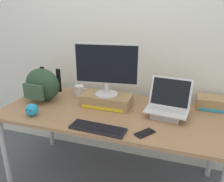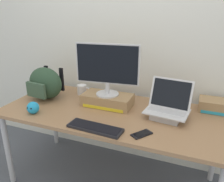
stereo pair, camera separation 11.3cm
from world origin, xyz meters
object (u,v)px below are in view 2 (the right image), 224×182
at_px(cell_phone, 142,134).
at_px(plush_toy, 33,108).
at_px(toner_box_cyan, 219,106).
at_px(coffee_mug, 82,90).
at_px(messenger_backpack, 45,83).
at_px(toner_box_yellow, 107,100).
at_px(desktop_monitor, 107,68).
at_px(external_keyboard, 95,128).
at_px(open_laptop, 167,110).

relative_size(cell_phone, plush_toy, 1.59).
relative_size(plush_toy, toner_box_cyan, 0.31).
bearing_deg(plush_toy, coffee_mug, 72.90).
xyz_separation_m(messenger_backpack, cell_phone, (1.03, -0.32, -0.14)).
bearing_deg(messenger_backpack, plush_toy, -65.72).
bearing_deg(toner_box_cyan, toner_box_yellow, -165.92).
height_order(desktop_monitor, cell_phone, desktop_monitor).
distance_m(toner_box_yellow, external_keyboard, 0.43).
bearing_deg(cell_phone, plush_toy, -144.34).
bearing_deg(coffee_mug, toner_box_yellow, -24.95).
bearing_deg(toner_box_yellow, messenger_backpack, -174.58).
height_order(desktop_monitor, plush_toy, desktop_monitor).
distance_m(messenger_backpack, plush_toy, 0.35).
xyz_separation_m(toner_box_yellow, coffee_mug, (-0.34, 0.16, -0.00)).
relative_size(open_laptop, coffee_mug, 2.67).
xyz_separation_m(open_laptop, external_keyboard, (-0.45, -0.38, -0.05)).
relative_size(open_laptop, messenger_backpack, 0.97).
bearing_deg(cell_phone, open_laptop, 106.11).
height_order(external_keyboard, cell_phone, external_keyboard).
height_order(toner_box_yellow, external_keyboard, toner_box_yellow).
height_order(messenger_backpack, plush_toy, messenger_backpack).
relative_size(external_keyboard, coffee_mug, 3.13).
bearing_deg(coffee_mug, desktop_monitor, -25.10).
bearing_deg(external_keyboard, toner_box_yellow, 104.02).
distance_m(toner_box_yellow, toner_box_cyan, 0.94).
distance_m(toner_box_yellow, coffee_mug, 0.38).
xyz_separation_m(desktop_monitor, cell_phone, (0.41, -0.37, -0.34)).
relative_size(open_laptop, plush_toy, 3.52).
bearing_deg(plush_toy, external_keyboard, -4.65).
bearing_deg(messenger_backpack, toner_box_cyan, 16.82).
bearing_deg(toner_box_yellow, cell_phone, -42.11).
xyz_separation_m(external_keyboard, coffee_mug, (-0.42, 0.58, 0.04)).
bearing_deg(toner_box_yellow, desktop_monitor, -80.91).
bearing_deg(external_keyboard, cell_phone, 11.64).
height_order(desktop_monitor, messenger_backpack, desktop_monitor).
bearing_deg(toner_box_cyan, messenger_backpack, -169.33).
bearing_deg(cell_phone, desktop_monitor, 173.52).
distance_m(desktop_monitor, toner_box_cyan, 0.99).
bearing_deg(plush_toy, open_laptop, 17.87).
bearing_deg(external_keyboard, open_laptop, 43.53).
bearing_deg(external_keyboard, coffee_mug, 129.18).
bearing_deg(desktop_monitor, open_laptop, -10.92).
relative_size(messenger_backpack, coffee_mug, 2.76).
bearing_deg(cell_phone, external_keyboard, -136.03).
relative_size(messenger_backpack, plush_toy, 3.65).
bearing_deg(cell_phone, coffee_mug, -179.65).
bearing_deg(toner_box_cyan, coffee_mug, -176.80).
distance_m(plush_toy, toner_box_cyan, 1.55).
height_order(toner_box_yellow, toner_box_cyan, toner_box_yellow).
bearing_deg(toner_box_yellow, external_keyboard, -79.22).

